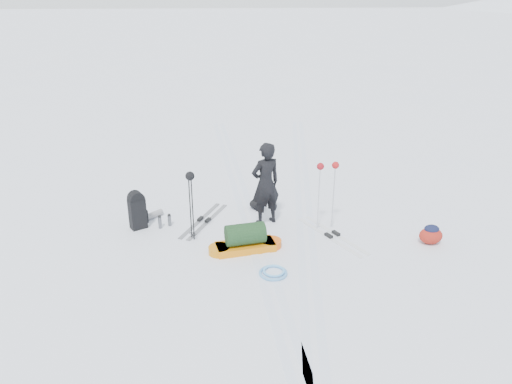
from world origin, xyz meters
TOP-DOWN VIEW (x-y plane):
  - ground at (0.00, 0.00)m, footprint 200.00×200.00m
  - snow_hill_backdrop at (62.69, 84.02)m, footprint 359.50×192.00m
  - ski_tracks at (0.61, 0.88)m, footprint 3.38×17.97m
  - skier at (0.30, 0.49)m, footprint 0.80×0.68m
  - pulk_sled at (-0.22, -0.70)m, footprint 1.53×0.68m
  - expedition_rucksack at (-2.43, 0.52)m, footprint 0.69×0.88m
  - ski_poles_black at (-1.27, -0.14)m, footprint 0.18×0.18m
  - ski_poles_silver at (1.55, 0.14)m, footprint 0.48×0.20m
  - touring_skis_grey at (-1.06, 0.67)m, footprint 1.06×1.83m
  - touring_skis_white at (1.63, -0.27)m, footprint 1.18×1.92m
  - rope_coil at (0.24, -1.62)m, footprint 0.57×0.57m
  - small_daypack at (3.55, -0.73)m, footprint 0.56×0.48m
  - thermos_pair at (-1.90, 0.46)m, footprint 0.29×0.20m
  - stuff_sack at (0.19, 1.24)m, footprint 0.43×0.35m

SIDE VIEW (x-z plane):
  - snow_hill_backdrop at x=62.69m, z-range -150.24..12.21m
  - ground at x=0.00m, z-range 0.00..0.00m
  - ski_tracks at x=0.61m, z-range 0.00..0.01m
  - touring_skis_grey at x=-1.06m, z-range -0.02..0.05m
  - touring_skis_white at x=1.63m, z-range -0.02..0.05m
  - rope_coil at x=0.24m, z-range 0.00..0.06m
  - stuff_sack at x=0.19m, z-range 0.00..0.24m
  - thermos_pair at x=-1.90m, z-range -0.01..0.29m
  - small_daypack at x=3.55m, z-range -0.01..0.40m
  - pulk_sled at x=-0.22m, z-range -0.07..0.50m
  - expedition_rucksack at x=-2.43m, z-range -0.03..0.82m
  - skier at x=0.30m, z-range 0.00..1.85m
  - ski_poles_black at x=-1.27m, z-range 0.47..1.96m
  - ski_poles_silver at x=1.55m, z-range 0.51..2.01m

